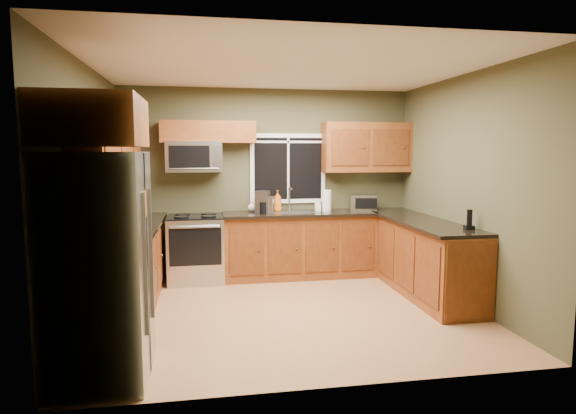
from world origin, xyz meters
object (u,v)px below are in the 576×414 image
object	(u,v)px
refrigerator	(100,267)
cordless_phone	(469,223)
soap_bottle_c	(252,206)
soap_bottle_b	(318,205)
range	(196,248)
microwave	(194,157)
toaster_oven	(363,202)
soap_bottle_a	(278,201)
coffee_maker	(263,203)
paper_towel_roll	(327,201)
kettle	(268,204)

from	to	relation	value
refrigerator	cordless_phone	distance (m)	3.84
refrigerator	soap_bottle_c	bearing A→B (deg)	63.40
soap_bottle_b	soap_bottle_c	bearing A→B (deg)	173.06
cordless_phone	range	bearing A→B (deg)	149.27
microwave	toaster_oven	xyz separation A→B (m)	(2.43, -0.07, -0.67)
toaster_oven	soap_bottle_c	xyz separation A→B (m)	(-1.63, 0.13, -0.04)
refrigerator	cordless_phone	size ratio (longest dim) A/B	8.09
toaster_oven	soap_bottle_a	size ratio (longest dim) A/B	1.37
range	soap_bottle_c	world-z (taller)	soap_bottle_c
toaster_oven	soap_bottle_b	world-z (taller)	toaster_oven
refrigerator	soap_bottle_a	distance (m)	3.48
range	coffee_maker	xyz separation A→B (m)	(0.93, -0.01, 0.62)
refrigerator	paper_towel_roll	xyz separation A→B (m)	(2.57, 2.84, 0.19)
range	cordless_phone	bearing A→B (deg)	-30.73
kettle	soap_bottle_b	size ratio (longest dim) A/B	1.73
refrigerator	paper_towel_roll	world-z (taller)	refrigerator
soap_bottle_c	soap_bottle_a	bearing A→B (deg)	-5.82
coffee_maker	paper_towel_roll	bearing A→B (deg)	4.62
soap_bottle_c	paper_towel_roll	bearing A→B (deg)	-7.00
range	coffee_maker	distance (m)	1.12
paper_towel_roll	microwave	bearing A→B (deg)	178.02
soap_bottle_a	soap_bottle_b	xyz separation A→B (m)	(0.58, -0.08, -0.07)
soap_bottle_a	range	bearing A→B (deg)	-171.94
toaster_oven	soap_bottle_b	distance (m)	0.68
microwave	cordless_phone	distance (m)	3.67
soap_bottle_a	coffee_maker	bearing A→B (deg)	-144.18
refrigerator	soap_bottle_a	world-z (taller)	refrigerator
range	microwave	xyz separation A→B (m)	(-0.00, 0.14, 1.26)
toaster_oven	paper_towel_roll	world-z (taller)	paper_towel_roll
range	microwave	bearing A→B (deg)	90.02
microwave	soap_bottle_b	size ratio (longest dim) A/B	4.49
cordless_phone	paper_towel_roll	bearing A→B (deg)	121.63
range	soap_bottle_b	bearing A→B (deg)	2.87
paper_towel_roll	refrigerator	bearing A→B (deg)	-132.09
kettle	coffee_maker	bearing A→B (deg)	164.03
refrigerator	paper_towel_roll	bearing A→B (deg)	47.91
soap_bottle_a	microwave	bearing A→B (deg)	-178.55
kettle	microwave	bearing A→B (deg)	170.89
refrigerator	range	bearing A→B (deg)	76.03
coffee_maker	toaster_oven	bearing A→B (deg)	2.90
soap_bottle_b	cordless_phone	world-z (taller)	cordless_phone
soap_bottle_a	soap_bottle_b	bearing A→B (deg)	-7.66
range	paper_towel_roll	distance (m)	1.98
refrigerator	paper_towel_roll	distance (m)	3.83
microwave	soap_bottle_a	xyz separation A→B (m)	(1.17, 0.03, -0.64)
paper_towel_roll	soap_bottle_c	bearing A→B (deg)	173.00
paper_towel_roll	soap_bottle_a	size ratio (longest dim) A/B	1.11
refrigerator	coffee_maker	size ratio (longest dim) A/B	5.77
range	cordless_phone	size ratio (longest dim) A/B	4.21
soap_bottle_a	soap_bottle_c	xyz separation A→B (m)	(-0.37, 0.04, -0.07)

